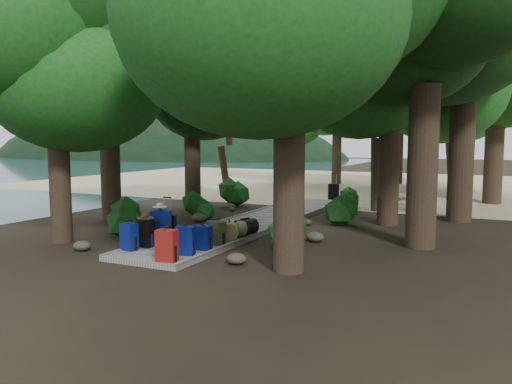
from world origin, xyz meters
The scene contains 50 objects.
ground centered at (0.00, 0.00, 0.00)m, with size 120.00×120.00×0.00m, color black.
sand_beach centered at (0.00, 16.00, 0.01)m, with size 40.00×22.00×0.02m, color #C4B884.
water_bay centered at (-32.00, 25.00, 0.00)m, with size 50.00×60.00×0.02m, color #284A53.
distant_hill centered at (-40.00, 48.00, 0.00)m, with size 32.00×16.00×12.00m, color black.
boardwalk centered at (0.00, 1.00, 0.06)m, with size 2.00×12.00×0.12m, color gray.
backpack_left_a centered at (-0.79, -4.26, 0.46)m, with size 0.37×0.26×0.69m, color navy, non-canonical shape.
backpack_left_b centered at (-0.68, -3.81, 0.46)m, with size 0.37×0.26×0.68m, color black, non-canonical shape.
backpack_left_c centered at (-0.65, -3.24, 0.56)m, with size 0.47×0.34×0.87m, color navy, non-canonical shape.
backpack_right_a centered at (0.61, -4.75, 0.49)m, with size 0.41×0.29×0.73m, color maroon, non-canonical shape.
backpack_right_b centered at (0.63, -4.10, 0.47)m, with size 0.39×0.27×0.70m, color navy, non-canonical shape.
backpack_right_c centered at (0.70, -3.49, 0.43)m, with size 0.36×0.26×0.62m, color navy, non-canonical shape.
backpack_right_d centered at (0.66, -2.82, 0.43)m, with size 0.41×0.29×0.62m, color #333E1B, non-canonical shape.
duffel_right_khaki centered at (0.63, -2.12, 0.34)m, with size 0.44×0.66×0.44m, color olive, non-canonical shape.
duffel_right_black centered at (0.73, -1.45, 0.32)m, with size 0.41×0.65×0.41m, color black, non-canonical shape.
suitcase_on_boardwalk centered at (-0.74, -2.84, 0.43)m, with size 0.40×0.22×0.63m, color black, non-canonical shape.
lone_suitcase_on_sand centered at (0.33, 7.82, 0.37)m, with size 0.44×0.25×0.69m, color black, non-canonical shape.
hat_brown centered at (-0.67, -3.82, 0.86)m, with size 0.40×0.40×0.12m, color #51351E, non-canonical shape.
hat_white centered at (-0.68, -3.24, 1.05)m, with size 0.34×0.34×0.11m, color silver, non-canonical shape.
kayak centered at (-2.64, 10.41, 0.16)m, with size 0.62×2.82×0.28m, color #A0280D.
sun_lounger centered at (2.81, 9.30, 0.33)m, with size 0.62×1.93×0.62m, color silver, non-canonical shape.
tree_right_a centered at (3.00, -3.97, 4.46)m, with size 5.35×5.35×8.91m, color black, non-canonical shape.
tree_right_b centered at (5.06, -0.49, 5.18)m, with size 5.80×5.80×10.35m, color black, non-canonical shape.
tree_right_c centered at (3.69, 2.49, 4.61)m, with size 5.33×5.33×9.23m, color black, non-canonical shape.
tree_right_d centered at (5.63, 4.13, 5.60)m, with size 6.11×6.11×11.21m, color black, non-canonical shape.
tree_right_e centered at (3.82, 7.06, 4.32)m, with size 4.80×4.80×8.65m, color black, non-canonical shape.
tree_right_f centered at (6.54, 9.51, 5.21)m, with size 5.83×5.83×10.42m, color black, non-canonical shape.
tree_left_a centered at (-3.34, -3.84, 3.79)m, with size 4.55×4.55×7.58m, color black, non-canonical shape.
tree_left_b centered at (-4.59, -0.60, 4.51)m, with size 5.01×5.01×9.01m, color black, non-canonical shape.
tree_left_c centered at (-3.70, 2.88, 4.30)m, with size 4.94×4.94×8.60m, color black, non-canonical shape.
tree_back_a centered at (-1.92, 15.70, 3.96)m, with size 4.58×4.58×7.93m, color black, non-canonical shape.
tree_back_b centered at (1.62, 15.56, 4.57)m, with size 5.12×5.12×9.15m, color black, non-canonical shape.
tree_back_c centered at (5.29, 14.90, 3.93)m, with size 4.37×4.37×7.86m, color black, non-canonical shape.
tree_back_d centered at (-5.17, 14.97, 3.74)m, with size 4.49×4.49×7.49m, color black, non-canonical shape.
palm_right_a centered at (2.86, 5.53, 4.03)m, with size 4.72×4.72×8.05m, color #124213, non-canonical shape.
palm_right_b centered at (4.97, 10.76, 4.70)m, with size 4.86×4.86×9.40m, color #124213, non-canonical shape.
palm_right_c centered at (2.33, 12.53, 3.95)m, with size 4.96×4.96×7.89m, color #124213, non-canonical shape.
palm_left_a centered at (-4.86, 7.18, 3.54)m, with size 4.46×4.46×7.09m, color #124213, non-canonical shape.
rock_left_a centered at (-2.10, -4.39, 0.12)m, with size 0.44×0.39×0.24m, color #4C473F, non-canonical shape.
rock_left_b centered at (-2.92, -2.15, 0.09)m, with size 0.34×0.30×0.19m, color #4C473F, non-canonical shape.
rock_left_c centered at (-1.85, 0.38, 0.14)m, with size 0.50×0.45×0.27m, color #4C473F, non-canonical shape.
rock_left_d centered at (-2.09, 3.02, 0.08)m, with size 0.27×0.25×0.15m, color #4C473F, non-canonical shape.
rock_right_a centered at (1.80, -3.93, 0.12)m, with size 0.43×0.39×0.24m, color #4C473F, non-canonical shape.
rock_right_b centered at (2.53, -1.00, 0.13)m, with size 0.48×0.43×0.26m, color #4C473F, non-canonical shape.
rock_right_c centered at (1.45, 1.28, 0.10)m, with size 0.37×0.33×0.20m, color #4C473F, non-canonical shape.
shrub_left_a centered at (-2.32, -2.68, 0.50)m, with size 1.12×1.12×1.01m, color #154514, non-canonical shape.
shrub_left_b centered at (-2.21, 0.82, 0.38)m, with size 0.85×0.85×0.77m, color #154514, non-canonical shape.
shrub_left_c centered at (-2.65, 4.20, 0.51)m, with size 1.13×1.13×1.01m, color #154514, non-canonical shape.
shrub_right_a centered at (2.23, -2.10, 0.42)m, with size 0.94×0.94×0.85m, color #154514, non-canonical shape.
shrub_right_b centered at (2.45, 1.93, 0.52)m, with size 1.16×1.16×1.04m, color #154514, non-canonical shape.
shrub_right_c centered at (1.63, 5.51, 0.39)m, with size 0.87×0.87×0.79m, color #154514, non-canonical shape.
Camera 1 is at (6.68, -13.05, 2.63)m, focal length 35.00 mm.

